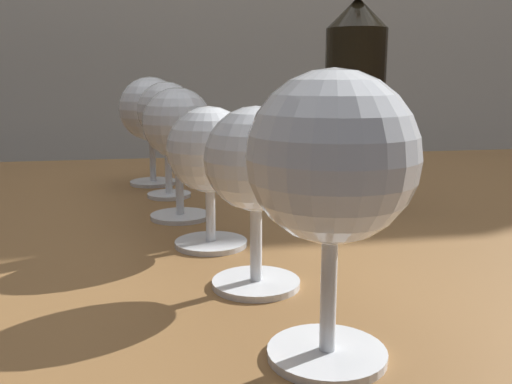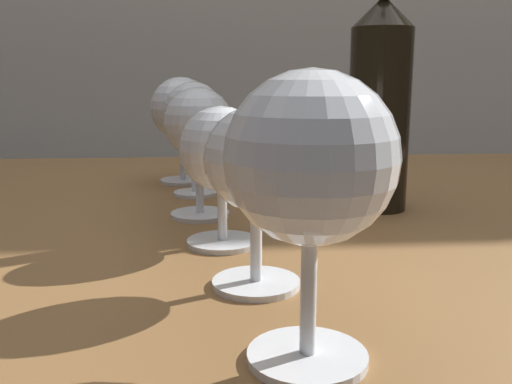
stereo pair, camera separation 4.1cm
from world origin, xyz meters
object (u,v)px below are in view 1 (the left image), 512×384
at_px(wine_glass_pinot, 256,166).
at_px(wine_glass_white, 178,127).
at_px(wine_glass_cabernet, 332,163).
at_px(wine_glass_chardonnay, 167,115).
at_px(wine_glass_rose, 209,153).
at_px(wine_bottle, 355,99).
at_px(wine_glass_port, 151,112).

bearing_deg(wine_glass_pinot, wine_glass_white, 102.02).
bearing_deg(wine_glass_white, wine_glass_cabernet, -78.76).
height_order(wine_glass_cabernet, wine_glass_chardonnay, wine_glass_cabernet).
xyz_separation_m(wine_glass_rose, wine_glass_chardonnay, (-0.03, 0.23, 0.02)).
distance_m(wine_glass_pinot, wine_glass_rose, 0.11).
relative_size(wine_glass_pinot, wine_bottle, 0.42).
distance_m(wine_glass_pinot, wine_glass_port, 0.44).
relative_size(wine_glass_cabernet, wine_glass_chardonnay, 1.07).
height_order(wine_glass_pinot, wine_glass_white, wine_glass_white).
distance_m(wine_glass_port, wine_bottle, 0.30).
height_order(wine_glass_cabernet, wine_bottle, wine_bottle).
xyz_separation_m(wine_glass_rose, wine_glass_port, (-0.05, 0.32, 0.02)).
bearing_deg(wine_glass_cabernet, wine_glass_rose, 100.83).
bearing_deg(wine_glass_cabernet, wine_glass_white, 101.24).
height_order(wine_glass_cabernet, wine_glass_port, wine_glass_cabernet).
bearing_deg(wine_glass_rose, wine_glass_port, 99.32).
distance_m(wine_glass_cabernet, wine_glass_white, 0.34).
height_order(wine_glass_rose, wine_glass_port, wine_glass_port).
xyz_separation_m(wine_glass_cabernet, wine_glass_port, (-0.10, 0.55, -0.01)).
distance_m(wine_glass_cabernet, wine_glass_chardonnay, 0.46).
xyz_separation_m(wine_glass_white, wine_glass_port, (-0.03, 0.21, 0.00)).
relative_size(wine_glass_pinot, wine_glass_port, 0.87).
bearing_deg(wine_glass_port, wine_bottle, -37.87).
bearing_deg(wine_glass_port, wine_glass_rose, -80.68).
xyz_separation_m(wine_glass_pinot, wine_glass_chardonnay, (-0.06, 0.34, 0.02)).
relative_size(wine_glass_white, wine_glass_port, 0.93).
bearing_deg(wine_glass_pinot, wine_glass_rose, 101.97).
xyz_separation_m(wine_glass_pinot, wine_bottle, (0.16, 0.24, 0.04)).
height_order(wine_glass_pinot, wine_glass_port, wine_glass_port).
bearing_deg(wine_glass_white, wine_glass_port, 97.88).
relative_size(wine_glass_white, wine_glass_chardonnay, 0.97).
bearing_deg(wine_glass_cabernet, wine_glass_port, 99.94).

